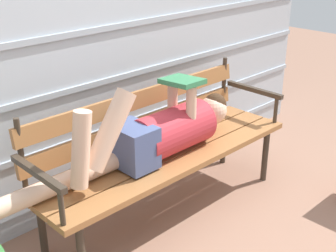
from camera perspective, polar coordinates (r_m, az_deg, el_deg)
The scene contains 4 objects.
ground_plane at distance 3.01m, azimuth 2.36°, elevation -11.89°, with size 12.00×12.00×0.00m, color #936B56.
house_siding at distance 2.99m, azimuth -6.63°, elevation 12.29°, with size 4.08×0.08×2.34m.
park_bench at distance 2.91m, azimuth -0.99°, elevation -2.16°, with size 1.83×0.52×0.84m.
reclining_person at distance 2.75m, azimuth -1.41°, elevation -0.89°, with size 1.69×0.28×0.54m.
Camera 1 is at (-1.80, -1.66, 1.74)m, focal length 49.16 mm.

